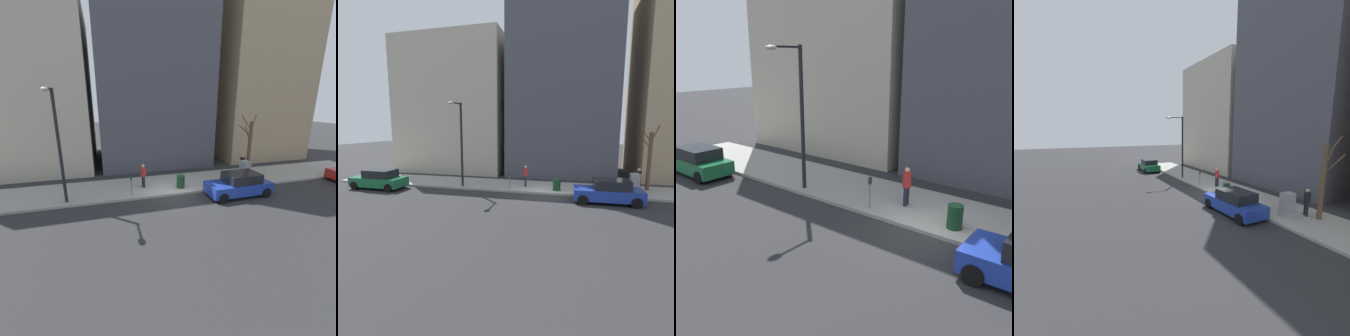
{
  "view_description": "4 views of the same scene",
  "coord_description": "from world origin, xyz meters",
  "views": [
    {
      "loc": [
        -13.04,
        4.17,
        5.94
      ],
      "look_at": [
        1.09,
        0.13,
        1.6
      ],
      "focal_mm": 24.0,
      "sensor_mm": 36.0,
      "label": 1
    },
    {
      "loc": [
        -18.41,
        -1.74,
        4.84
      ],
      "look_at": [
        0.92,
        3.15,
        1.68
      ],
      "focal_mm": 28.0,
      "sensor_mm": 36.0,
      "label": 2
    },
    {
      "loc": [
        -11.26,
        -5.53,
        6.18
      ],
      "look_at": [
        1.05,
        4.6,
        1.39
      ],
      "focal_mm": 40.0,
      "sensor_mm": 36.0,
      "label": 3
    },
    {
      "loc": [
        -9.97,
        -14.92,
        5.25
      ],
      "look_at": [
        -0.32,
        4.96,
        1.52
      ],
      "focal_mm": 24.0,
      "sensor_mm": 36.0,
      "label": 4
    }
  ],
  "objects": [
    {
      "name": "ground_plane",
      "position": [
        0.0,
        0.0,
        0.0
      ],
      "size": [
        120.0,
        120.0,
        0.0
      ],
      "primitive_type": "plane",
      "color": "#2B2B2D"
    },
    {
      "name": "sidewalk",
      "position": [
        2.0,
        0.0,
        0.07
      ],
      "size": [
        4.0,
        36.0,
        0.15
      ],
      "primitive_type": "cube",
      "color": "#9E9B93",
      "rests_on": "ground"
    },
    {
      "name": "parked_car_green",
      "position": [
        -1.25,
        12.91,
        0.74
      ],
      "size": [
        1.98,
        4.23,
        1.52
      ],
      "rotation": [
        0.0,
        0.0,
        -0.02
      ],
      "color": "#196038",
      "rests_on": "ground"
    },
    {
      "name": "parking_meter",
      "position": [
        0.45,
        2.74,
        0.98
      ],
      "size": [
        0.14,
        0.1,
        1.35
      ],
      "color": "slate",
      "rests_on": "sidewalk"
    },
    {
      "name": "streetlamp",
      "position": [
        0.28,
        6.63,
        4.02
      ],
      "size": [
        1.97,
        0.32,
        6.5
      ],
      "color": "black",
      "rests_on": "sidewalk"
    },
    {
      "name": "trash_bin",
      "position": [
        0.9,
        -0.73,
        0.6
      ],
      "size": [
        0.56,
        0.56,
        0.9
      ],
      "primitive_type": "cylinder",
      "color": "#14381E",
      "rests_on": "sidewalk"
    },
    {
      "name": "pedestrian_midblock",
      "position": [
        1.69,
        1.76,
        1.09
      ],
      "size": [
        0.4,
        0.36,
        1.66
      ],
      "rotation": [
        0.0,
        0.0,
        0.18
      ],
      "color": "#1E1E2D",
      "rests_on": "sidewalk"
    },
    {
      "name": "office_tower_right",
      "position": [
        11.25,
        10.94,
        7.0
      ],
      "size": [
        11.51,
        11.51,
        14.01
      ],
      "primitive_type": "cube",
      "color": "#BCB29E",
      "rests_on": "ground"
    }
  ]
}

